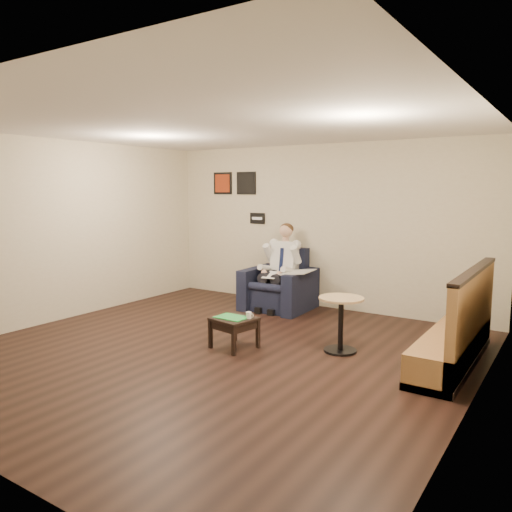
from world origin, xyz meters
The scene contains 18 objects.
ground centered at (0.00, 0.00, 0.00)m, with size 6.00×6.00×0.00m, color black.
wall_back centered at (0.00, 3.00, 1.40)m, with size 6.00×0.02×2.80m, color beige.
wall_left centered at (-3.00, 0.00, 1.40)m, with size 0.02×6.00×2.80m, color beige.
wall_right centered at (3.00, 0.00, 1.40)m, with size 0.02×6.00×2.80m, color beige.
ceiling centered at (0.00, 0.00, 2.80)m, with size 6.00×6.00×0.02m, color white.
seating_sign centered at (-1.30, 2.98, 1.50)m, with size 0.32×0.02×0.20m, color black.
art_print_left centered at (-2.10, 2.98, 2.15)m, with size 0.42×0.03×0.42m, color #982F12.
art_print_right centered at (-1.55, 2.98, 2.15)m, with size 0.42×0.03×0.42m, color black.
armchair centered at (-0.50, 2.42, 0.51)m, with size 1.05×1.05×1.02m, color black.
seated_man centered at (-0.50, 2.29, 0.70)m, with size 0.66×1.00×1.39m, color silver, non-canonical shape.
lap_papers centered at (-0.49, 2.18, 0.63)m, with size 0.23×0.33×0.01m, color white.
newspaper centered at (-0.07, 2.33, 0.69)m, with size 0.44×0.55×0.01m, color silver.
side_table centered at (0.11, 0.28, 0.20)m, with size 0.49×0.49×0.40m, color black.
green_folder centered at (0.08, 0.27, 0.40)m, with size 0.40×0.28×0.01m, color green.
coffee_mug centered at (0.29, 0.36, 0.44)m, with size 0.07×0.07×0.08m, color white.
smartphone centered at (0.18, 0.41, 0.40)m, with size 0.12×0.06×0.01m, color black.
banquette centered at (2.59, 1.20, 0.57)m, with size 0.53×2.21×1.13m, color olive.
cafe_table centered at (1.32, 0.90, 0.35)m, with size 0.56×0.56×0.70m, color tan.
Camera 1 is at (3.78, -4.78, 2.04)m, focal length 35.00 mm.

